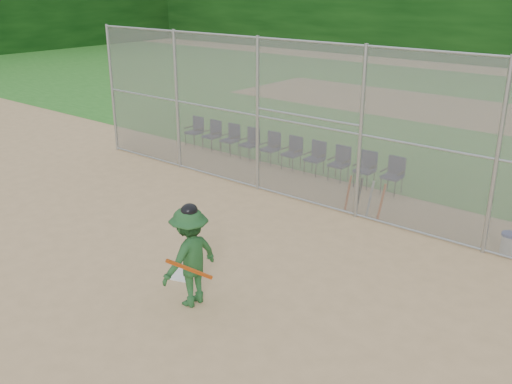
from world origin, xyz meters
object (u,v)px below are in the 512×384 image
Objects in this scene: home_plate at (182,275)px; batter_at_plate at (190,256)px; water_cooler at (509,243)px; chair_0 at (194,132)px.

batter_at_plate reaches higher than home_plate.
water_cooler is (4.48, 4.93, 0.21)m from home_plate.
water_cooler is at bearing 47.71° from home_plate.
home_plate is 0.48× the size of chair_0.
water_cooler is at bearing -8.82° from chair_0.
chair_0 reaches higher than water_cooler.
batter_at_plate is (0.85, -0.56, 0.89)m from home_plate.
batter_at_plate is 10.13m from chair_0.
batter_at_plate is at bearing -123.56° from water_cooler.
chair_0 is (-6.31, 6.60, 0.47)m from home_plate.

